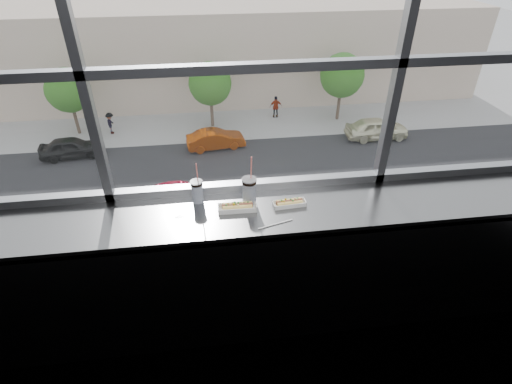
{
  "coord_description": "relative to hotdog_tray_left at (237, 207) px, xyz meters",
  "views": [
    {
      "loc": [
        -0.28,
        -0.97,
        2.73
      ],
      "look_at": [
        0.01,
        1.23,
        1.25
      ],
      "focal_mm": 28.0,
      "sensor_mm": 36.0,
      "label": 1
    }
  ],
  "objects": [
    {
      "name": "car_near_c",
      "position": [
        -1.76,
        16.26,
        -10.9
      ],
      "size": [
        3.22,
        7.11,
        2.33
      ],
      "primitive_type": "imported",
      "rotation": [
        0.0,
        0.0,
        1.61
      ],
      "color": "#A90725",
      "rests_on": "street_asphalt"
    },
    {
      "name": "pedestrian_c",
      "position": [
        5.75,
        29.3,
        -10.97
      ],
      "size": [
        0.99,
        0.74,
        2.23
      ],
      "primitive_type": "imported",
      "rotation": [
        0.0,
        0.0,
        3.14
      ],
      "color": "#66605B",
      "rests_on": "far_sidewalk"
    },
    {
      "name": "far_building",
      "position": [
        0.11,
        38.26,
        -8.13
      ],
      "size": [
        50.0,
        14.0,
        8.0
      ],
      "primitive_type": "cube",
      "color": "#BEAA96",
      "rests_on": "plaza_ground"
    },
    {
      "name": "tree_right",
      "position": [
        10.87,
        28.26,
        -8.38
      ],
      "size": [
        3.53,
        3.53,
        5.52
      ],
      "color": "#47382B",
      "rests_on": "far_sidewalk"
    },
    {
      "name": "loose_straw",
      "position": [
        0.23,
        -0.19,
        -0.02
      ],
      "size": [
        0.24,
        0.08,
        0.01
      ],
      "primitive_type": "cylinder",
      "rotation": [
        0.0,
        1.57,
        0.27
      ],
      "color": "white",
      "rests_on": "counter"
    },
    {
      "name": "plaza_ground",
      "position": [
        0.11,
        43.76,
        -12.13
      ],
      "size": [
        120.0,
        120.0,
        0.0
      ],
      "primitive_type": "plane",
      "color": "gray",
      "rests_on": "ground"
    },
    {
      "name": "car_near_b",
      "position": [
        -5.11,
        16.26,
        -10.99
      ],
      "size": [
        3.42,
        6.73,
        2.15
      ],
      "primitive_type": "imported",
      "rotation": [
        0.0,
        0.0,
        1.69
      ],
      "color": "black",
      "rests_on": "street_asphalt"
    },
    {
      "name": "window_glass",
      "position": [
        0.11,
        0.28,
        1.17
      ],
      "size": [
        6.0,
        0.0,
        6.0
      ],
      "primitive_type": "plane",
      "rotation": [
        1.57,
        0.0,
        0.0
      ],
      "color": "silver",
      "rests_on": "ground"
    },
    {
      "name": "wrapper",
      "position": [
        -0.39,
        -0.02,
        -0.02
      ],
      "size": [
        0.09,
        0.06,
        0.02
      ],
      "primitive_type": "ellipsoid",
      "color": "silver",
      "rests_on": "counter"
    },
    {
      "name": "hotdog_tray_right",
      "position": [
        0.36,
        0.0,
        -0.0
      ],
      "size": [
        0.24,
        0.09,
        0.06
      ],
      "rotation": [
        0.0,
        0.0,
        0.07
      ],
      "color": "white",
      "rests_on": "counter"
    },
    {
      "name": "counter",
      "position": [
        0.11,
        -0.02,
        -0.06
      ],
      "size": [
        6.0,
        0.55,
        0.06
      ],
      "primitive_type": "cube",
      "color": "gray",
      "rests_on": "ground"
    },
    {
      "name": "car_far_a",
      "position": [
        -9.69,
        24.26,
        -11.11
      ],
      "size": [
        3.07,
        6.0,
        1.92
      ],
      "primitive_type": "imported",
      "rotation": [
        0.0,
        0.0,
        1.69
      ],
      "color": "black",
      "rests_on": "street_asphalt"
    },
    {
      "name": "soda_cup_right",
      "position": [
        0.09,
        0.07,
        0.09
      ],
      "size": [
        0.11,
        0.11,
        0.39
      ],
      "color": "white",
      "rests_on": "counter"
    },
    {
      "name": "pedestrian_a",
      "position": [
        -7.59,
        27.88,
        -11.07
      ],
      "size": [
        0.68,
        0.91,
        2.04
      ],
      "primitive_type": "imported",
      "rotation": [
        0.0,
        0.0,
        1.57
      ],
      "color": "#66605B",
      "rests_on": "far_sidewalk"
    },
    {
      "name": "soda_cup_left",
      "position": [
        -0.27,
        0.14,
        0.07
      ],
      "size": [
        0.09,
        0.09,
        0.32
      ],
      "color": "white",
      "rests_on": "counter"
    },
    {
      "name": "hotdog_tray_left",
      "position": [
        0.0,
        0.0,
        0.0
      ],
      "size": [
        0.27,
        0.09,
        0.07
      ],
      "rotation": [
        0.0,
        0.0,
        -0.03
      ],
      "color": "white",
      "rests_on": "counter"
    },
    {
      "name": "car_far_c",
      "position": [
        12.68,
        24.26,
        -10.99
      ],
      "size": [
        2.73,
        6.47,
        2.15
      ],
      "primitive_type": "imported",
      "rotation": [
        0.0,
        0.0,
        1.58
      ],
      "color": "beige",
      "rests_on": "street_asphalt"
    },
    {
      "name": "tree_center",
      "position": [
        0.33,
        28.26,
        -8.59
      ],
      "size": [
        3.34,
        3.34,
        5.22
      ],
      "color": "#47382B",
      "rests_on": "far_sidewalk"
    },
    {
      "name": "wall_back_lower",
      "position": [
        0.11,
        0.26,
        -0.58
      ],
      "size": [
        6.0,
        0.0,
        6.0
      ],
      "primitive_type": "plane",
      "rotation": [
        1.57,
        0.0,
        0.0
      ],
      "color": "black",
      "rests_on": "ground"
    },
    {
      "name": "tree_left",
      "position": [
        -10.21,
        28.26,
        -8.61
      ],
      "size": [
        3.32,
        3.32,
        5.19
      ],
      "color": "#47382B",
      "rests_on": "far_sidewalk"
    },
    {
      "name": "far_sidewalk",
      "position": [
        0.11,
        28.26,
        -12.11
      ],
      "size": [
        80.0,
        6.0,
        0.04
      ],
      "primitive_type": "cube",
      "color": "gray",
      "rests_on": "plaza_ground"
    },
    {
      "name": "window_mullions",
      "position": [
        0.11,
        0.26,
        1.17
      ],
      "size": [
        6.0,
        0.08,
        2.4
      ],
      "primitive_type": null,
      "color": "gray",
      "rests_on": "ground"
    },
    {
      "name": "car_far_b",
      "position": [
        0.41,
        24.26,
        -11.14
      ],
      "size": [
        3.02,
        5.8,
        1.85
      ],
      "primitive_type": "imported",
      "rotation": [
        0.0,
        0.0,
        1.7
      ],
      "color": "#A83A00",
      "rests_on": "street_asphalt"
    },
    {
      "name": "plaza_near",
      "position": [
        0.11,
        7.26,
        -12.11
      ],
      "size": [
        50.0,
        14.0,
        0.04
      ],
      "primitive_type": "cube",
      "color": "gray",
      "rests_on": "plaza_ground"
    },
    {
      "name": "car_near_e",
      "position": [
        12.23,
        16.26,
        -11.03
      ],
      "size": [
        2.78,
        6.32,
        2.08
      ],
      "primitive_type": "imported",
      "rotation": [
        0.0,
        0.0,
        1.6
      ],
      "color": "#51478C",
      "rests_on": "street_asphalt"
    },
    {
      "name": "street_asphalt",
      "position": [
        0.11,
        20.26,
        -12.1
      ],
      "size": [
        80.0,
        10.0,
        0.06
      ],
      "primitive_type": "cube",
      "color": "black",
      "rests_on": "plaza_ground"
    },
    {
      "name": "counter_fascia",
      "position": [
        0.11,
        -0.27,
        -0.58
      ],
      "size": [
        6.0,
        0.04,
        1.04
      ],
      "primitive_type": "cube",
      "color": "gray",
      "rests_on": "ground"
    }
  ]
}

